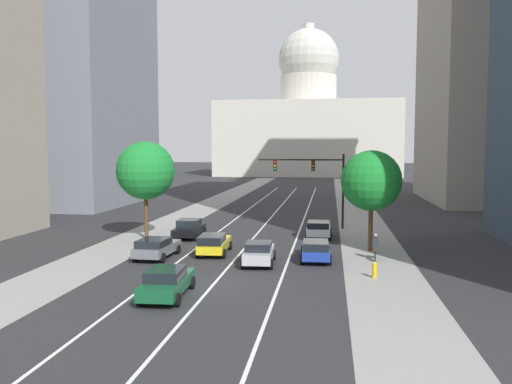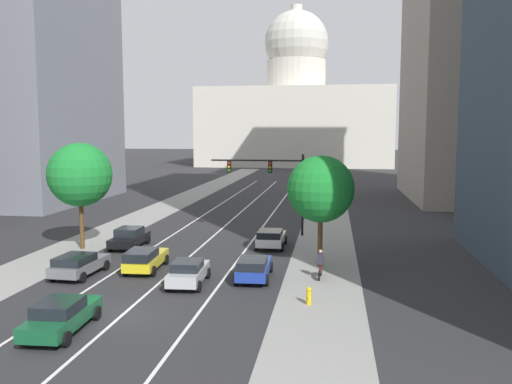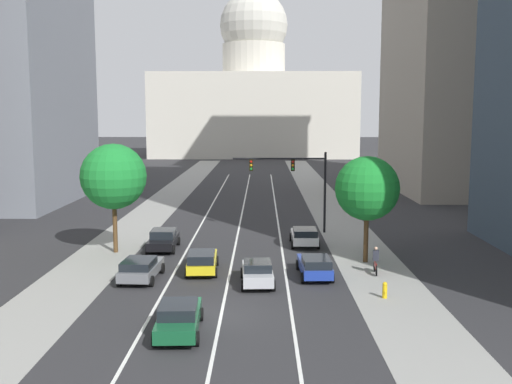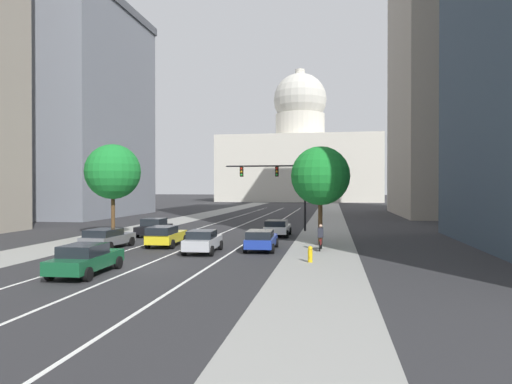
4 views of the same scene
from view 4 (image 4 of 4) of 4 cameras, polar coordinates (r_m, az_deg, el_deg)
ground_plane at (r=62.93m, az=0.60°, el=-3.21°), size 400.00×400.00×0.00m
sidewalk_left at (r=60.26m, az=-8.86°, el=-3.38°), size 4.46×130.00×0.01m
sidewalk_right at (r=57.17m, az=8.98°, el=-3.60°), size 4.46×130.00×0.01m
lane_stripe_left at (r=49.05m, az=-6.21°, el=-4.28°), size 0.16×90.00×0.01m
lane_stripe_center at (r=48.22m, az=-2.21°, el=-4.36°), size 0.16×90.00×0.01m
lane_stripe_right at (r=47.63m, az=1.92°, el=-4.42°), size 0.16×90.00×0.01m
office_tower_far_left at (r=71.78m, az=-21.50°, el=9.59°), size 14.89×23.13×30.84m
office_tower_far_right at (r=76.89m, az=25.64°, el=16.44°), size 21.91×25.45×50.44m
capitol_building at (r=139.72m, az=5.58°, el=4.38°), size 47.59×26.27×40.42m
car_gray at (r=32.40m, az=-18.30°, el=-5.50°), size 2.27×4.37×1.37m
car_white at (r=38.51m, az=2.71°, el=-4.50°), size 2.10×4.06×1.40m
car_yellow at (r=32.50m, az=-11.36°, el=-5.39°), size 2.12×4.52×1.48m
car_silver at (r=28.95m, az=-6.74°, el=-6.17°), size 2.08×4.14×1.46m
car_blue at (r=29.77m, az=0.66°, el=-6.01°), size 2.08×4.51×1.40m
car_black at (r=39.74m, az=-12.77°, el=-4.33°), size 2.10×4.39×1.50m
car_green at (r=23.18m, az=-20.72°, el=-7.89°), size 2.18×4.71×1.46m
traffic_signal_mast at (r=43.44m, az=3.02°, el=1.49°), size 7.82×0.39×6.78m
fire_hydrant at (r=25.36m, az=6.87°, el=-7.79°), size 0.26×0.35×0.91m
cyclist at (r=30.21m, az=8.16°, el=-5.71°), size 0.38×1.70×1.72m
street_tree_mid_left at (r=40.20m, az=-17.63°, el=2.45°), size 4.67×4.67×7.84m
street_tree_far_right at (r=33.06m, az=8.13°, el=2.02°), size 4.28×4.28×7.15m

